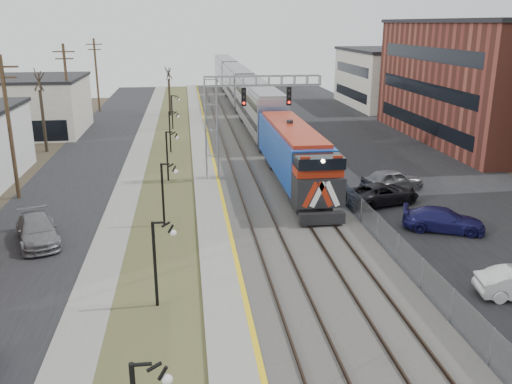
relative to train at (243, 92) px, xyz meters
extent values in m
cube|color=black|center=(-17.00, -25.68, -2.90)|extent=(7.00, 120.00, 0.04)
cube|color=gray|center=(-12.50, -25.68, -2.88)|extent=(2.00, 120.00, 0.08)
cube|color=#484D29|center=(-9.50, -25.68, -2.89)|extent=(4.00, 120.00, 0.06)
cube|color=gray|center=(-6.50, -25.68, -2.80)|extent=(2.00, 120.00, 0.24)
cube|color=#595651|center=(-1.50, -25.68, -2.82)|extent=(8.00, 120.00, 0.20)
cube|color=black|center=(10.50, -25.68, -2.90)|extent=(16.00, 120.00, 0.04)
cube|color=gold|center=(-5.62, -25.68, -2.67)|extent=(0.24, 120.00, 0.01)
cube|color=#2D2119|center=(-4.25, -25.68, -2.64)|extent=(0.08, 120.00, 0.15)
cube|color=#2D2119|center=(-2.75, -25.68, -2.64)|extent=(0.08, 120.00, 0.15)
cube|color=#2D2119|center=(-0.75, -25.68, -2.64)|extent=(0.08, 120.00, 0.15)
cube|color=#2D2119|center=(0.75, -25.68, -2.64)|extent=(0.08, 120.00, 0.15)
cube|color=#133FA2|center=(0.00, -35.72, -0.44)|extent=(3.00, 17.00, 4.25)
cube|color=black|center=(0.00, -44.42, -2.22)|extent=(2.80, 0.50, 0.70)
cube|color=#9799A1|center=(0.00, -15.42, 0.09)|extent=(3.00, 22.00, 5.33)
cube|color=#9799A1|center=(0.00, 7.38, 0.09)|extent=(3.00, 22.00, 5.33)
cube|color=#9799A1|center=(0.00, 30.18, 0.09)|extent=(3.00, 22.00, 5.33)
cube|color=gray|center=(-6.00, -32.68, 1.08)|extent=(1.00, 1.00, 8.00)
cube|color=gray|center=(-2.00, -32.68, 4.83)|extent=(9.00, 0.80, 0.80)
cube|color=black|center=(-3.50, -33.13, 3.68)|extent=(0.35, 0.25, 1.40)
cube|color=black|center=(0.00, -33.13, 3.68)|extent=(0.35, 0.25, 1.40)
cylinder|color=black|center=(-9.50, -52.68, -0.92)|extent=(0.14, 0.14, 4.00)
cylinder|color=black|center=(-9.50, -42.68, -0.92)|extent=(0.14, 0.14, 4.00)
cylinder|color=black|center=(-9.50, -32.68, -0.92)|extent=(0.14, 0.14, 4.00)
cylinder|color=black|center=(-9.50, -22.68, -0.92)|extent=(0.14, 0.14, 4.00)
cylinder|color=black|center=(-9.50, -10.68, -0.92)|extent=(0.14, 0.14, 4.00)
cylinder|color=#4C3823|center=(-20.00, -35.68, 2.08)|extent=(0.28, 0.28, 10.00)
cylinder|color=#4C3823|center=(-20.00, -15.68, 2.08)|extent=(0.28, 0.28, 10.00)
cylinder|color=#4C3823|center=(-20.00, 4.32, 2.08)|extent=(0.28, 0.28, 10.00)
cube|color=gray|center=(2.70, -25.68, -2.12)|extent=(0.04, 120.00, 1.60)
cube|color=beige|center=(-26.50, -10.68, 0.08)|extent=(14.00, 12.00, 6.00)
cube|color=brown|center=(24.50, -20.68, 3.08)|extent=(16.00, 26.00, 12.00)
cube|color=beige|center=(24.50, 4.32, 1.08)|extent=(16.00, 18.00, 8.00)
cylinder|color=#382D23|center=(-21.50, -20.68, 0.06)|extent=(0.30, 0.30, 5.95)
cylinder|color=#382D23|center=(-10.00, -0.68, -0.47)|extent=(0.30, 0.30, 4.90)
imported|color=black|center=(5.26, -40.34, -2.19)|extent=(5.69, 3.76, 1.45)
imported|color=#17164F|center=(7.13, -45.71, -2.23)|extent=(5.15, 3.59, 1.38)
imported|color=slate|center=(7.13, -37.38, -2.11)|extent=(5.10, 3.05, 1.62)
imported|color=slate|center=(-16.54, -44.43, -2.18)|extent=(3.62, 5.47, 1.47)
camera|label=1|loc=(-7.93, -74.41, 9.07)|focal=38.00mm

